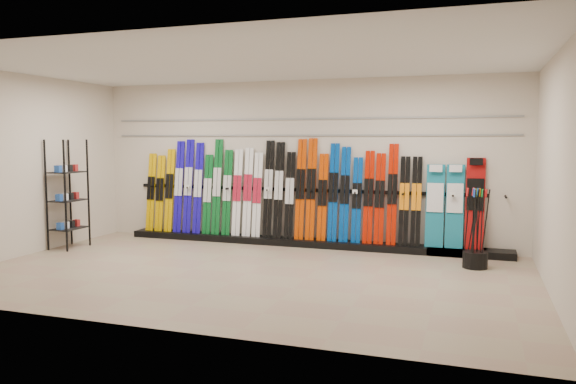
% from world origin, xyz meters
% --- Properties ---
extents(floor, '(8.00, 8.00, 0.00)m').
position_xyz_m(floor, '(0.00, 0.00, 0.00)').
color(floor, tan).
rests_on(floor, ground).
extents(back_wall, '(8.00, 0.00, 8.00)m').
position_xyz_m(back_wall, '(0.00, 2.50, 1.50)').
color(back_wall, beige).
rests_on(back_wall, floor).
extents(left_wall, '(0.00, 5.00, 5.00)m').
position_xyz_m(left_wall, '(-4.00, 0.00, 1.50)').
color(left_wall, beige).
rests_on(left_wall, floor).
extents(right_wall, '(0.00, 5.00, 5.00)m').
position_xyz_m(right_wall, '(4.00, 0.00, 1.50)').
color(right_wall, beige).
rests_on(right_wall, floor).
extents(ceiling, '(8.00, 8.00, 0.00)m').
position_xyz_m(ceiling, '(0.00, 0.00, 3.00)').
color(ceiling, silver).
rests_on(ceiling, back_wall).
extents(ski_rack_base, '(8.00, 0.40, 0.12)m').
position_xyz_m(ski_rack_base, '(0.22, 2.28, 0.06)').
color(ski_rack_base, black).
rests_on(ski_rack_base, floor).
extents(skis, '(5.36, 0.26, 1.83)m').
position_xyz_m(skis, '(-0.46, 2.34, 0.95)').
color(skis, '#DDA800').
rests_on(skis, ski_rack_base).
extents(snowboards, '(0.94, 0.23, 1.51)m').
position_xyz_m(snowboards, '(2.78, 2.35, 0.83)').
color(snowboards, '#14728C').
rests_on(snowboards, ski_rack_base).
extents(accessory_rack, '(0.40, 0.60, 1.92)m').
position_xyz_m(accessory_rack, '(-3.75, 0.76, 0.96)').
color(accessory_rack, black).
rests_on(accessory_rack, floor).
extents(pole_bin, '(0.36, 0.36, 0.25)m').
position_xyz_m(pole_bin, '(3.12, 1.41, 0.12)').
color(pole_bin, black).
rests_on(pole_bin, floor).
extents(ski_poles, '(0.36, 0.34, 1.18)m').
position_xyz_m(ski_poles, '(3.11, 1.39, 0.61)').
color(ski_poles, black).
rests_on(ski_poles, pole_bin).
extents(slatwall_rail_0, '(7.60, 0.02, 0.03)m').
position_xyz_m(slatwall_rail_0, '(0.00, 2.48, 2.00)').
color(slatwall_rail_0, gray).
rests_on(slatwall_rail_0, back_wall).
extents(slatwall_rail_1, '(7.60, 0.02, 0.03)m').
position_xyz_m(slatwall_rail_1, '(0.00, 2.48, 2.30)').
color(slatwall_rail_1, gray).
rests_on(slatwall_rail_1, back_wall).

